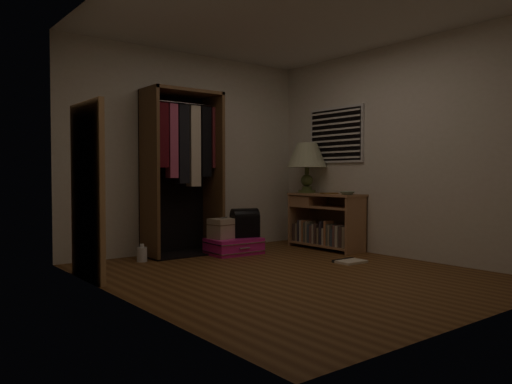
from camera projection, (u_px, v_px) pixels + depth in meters
ground at (290, 274)px, 5.04m from camera, size 4.00×4.00×0.00m
room_walls at (293, 126)px, 5.07m from camera, size 3.52×4.02×2.60m
console_bookshelf at (323, 220)px, 6.79m from camera, size 0.42×1.12×0.75m
open_wardrobe at (183, 158)px, 6.26m from camera, size 0.99×0.50×2.05m
floor_mirror at (87, 191)px, 4.75m from camera, size 0.06×0.80×1.70m
pink_suitcase at (234, 246)px, 6.32m from camera, size 0.68×0.50×0.20m
train_case at (224, 228)px, 6.30m from camera, size 0.41×0.32×0.27m
black_bag at (245, 222)px, 6.43m from camera, size 0.39×0.30×0.37m
table_lamp at (307, 156)px, 7.02m from camera, size 0.74×0.74×0.70m
brass_tray at (329, 193)px, 6.70m from camera, size 0.33×0.33×0.01m
ceramic_bowl at (347, 193)px, 6.38m from camera, size 0.19×0.19×0.04m
white_jug at (142, 254)px, 5.77m from camera, size 0.12×0.12×0.21m
floor_book at (349, 261)px, 5.72m from camera, size 0.33×0.27×0.03m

